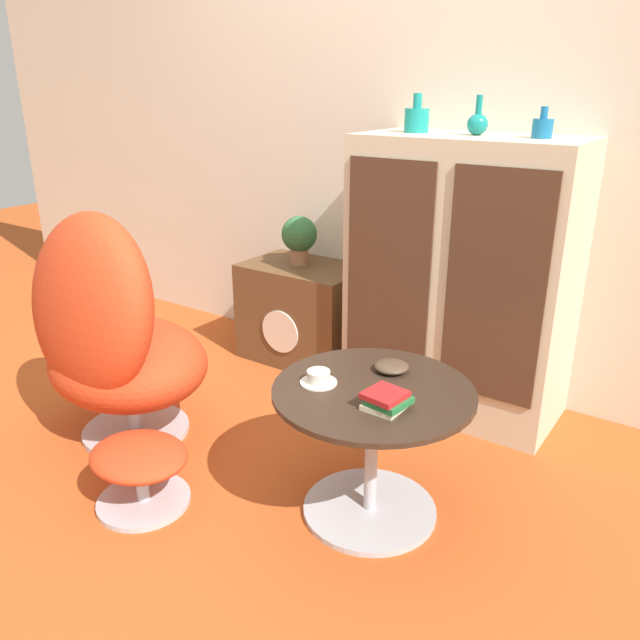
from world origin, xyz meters
TOP-DOWN VIEW (x-y plane):
  - ground_plane at (0.00, 0.00)m, footprint 12.00×12.00m
  - wall_back at (0.00, 1.41)m, footprint 6.40×0.06m
  - sideboard at (0.39, 1.14)m, footprint 0.93×0.48m
  - tv_console at (-0.48, 1.17)m, footprint 0.63×0.43m
  - egg_chair at (-0.62, 0.05)m, footprint 0.79×0.73m
  - ottoman at (-0.21, -0.19)m, footprint 0.36×0.33m
  - coffee_table at (0.48, 0.23)m, footprint 0.66×0.66m
  - vase_leftmost at (0.13, 1.14)m, footprint 0.10×0.10m
  - vase_inner_left at (0.40, 1.14)m, footprint 0.08×0.08m
  - vase_inner_right at (0.66, 1.14)m, footprint 0.08×0.08m
  - potted_plant at (-0.51, 1.17)m, footprint 0.18×0.18m
  - teacup at (0.31, 0.16)m, footprint 0.12×0.12m
  - book_stack at (0.58, 0.14)m, footprint 0.14×0.13m
  - bowl at (0.47, 0.38)m, footprint 0.12×0.12m

SIDE VIEW (x-z plane):
  - ground_plane at x=0.00m, z-range 0.00..0.00m
  - ottoman at x=-0.21m, z-range 0.04..0.28m
  - tv_console at x=-0.48m, z-range 0.00..0.52m
  - coffee_table at x=0.48m, z-range 0.06..0.55m
  - egg_chair at x=-0.62m, z-range -0.03..0.97m
  - teacup at x=0.31m, z-range 0.48..0.52m
  - bowl at x=0.47m, z-range 0.48..0.52m
  - book_stack at x=0.58m, z-range 0.48..0.54m
  - sideboard at x=0.39m, z-range 0.00..1.21m
  - potted_plant at x=-0.51m, z-range 0.54..0.80m
  - vase_inner_right at x=0.66m, z-range 1.19..1.31m
  - vase_inner_left at x=0.40m, z-range 1.18..1.34m
  - vase_leftmost at x=0.13m, z-range 1.19..1.34m
  - wall_back at x=0.00m, z-range 0.00..2.60m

